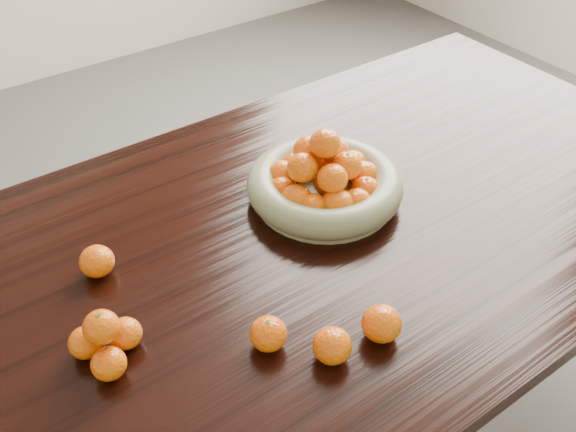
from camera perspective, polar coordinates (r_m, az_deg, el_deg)
dining_table at (r=1.35m, az=0.74°, el=-4.55°), size 2.00×1.00×0.75m
fruit_bowl at (r=1.36m, az=3.27°, el=3.03°), size 0.33×0.33×0.17m
orange_pyramid at (r=1.09m, az=-15.94°, el=-10.66°), size 0.12×0.12×0.10m
loose_orange_0 at (r=1.07m, az=-1.78°, el=-10.41°), size 0.06×0.06×0.06m
loose_orange_1 at (r=1.06m, az=3.95°, el=-11.43°), size 0.06×0.06×0.06m
loose_orange_2 at (r=1.10m, az=8.31°, el=-9.44°), size 0.07×0.07×0.06m
loose_orange_3 at (r=1.24m, az=-16.62°, el=-3.87°), size 0.06×0.06×0.06m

